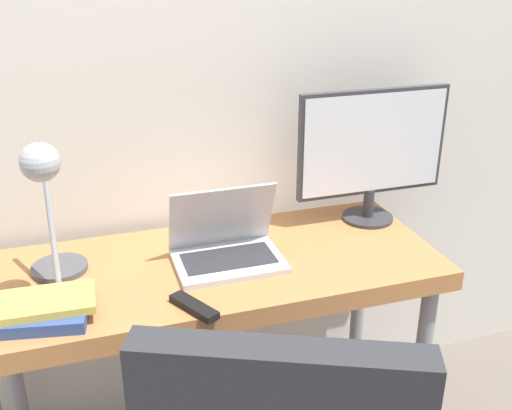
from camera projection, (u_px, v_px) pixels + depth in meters
wall_back at (180, 64)px, 1.86m from camera, size 8.00×0.05×2.60m
desk at (212, 287)px, 1.80m from camera, size 1.36×0.55×0.78m
laptop at (226, 246)px, 1.77m from camera, size 0.31×0.23×0.23m
monitor at (372, 149)px, 1.96m from camera, size 0.52×0.17×0.45m
desk_lamp at (47, 201)px, 1.52m from camera, size 0.16×0.30×0.44m
book_stack at (46, 308)px, 1.50m from camera, size 0.25×0.23×0.05m
tv_remote at (194, 307)px, 1.54m from camera, size 0.11×0.15×0.02m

